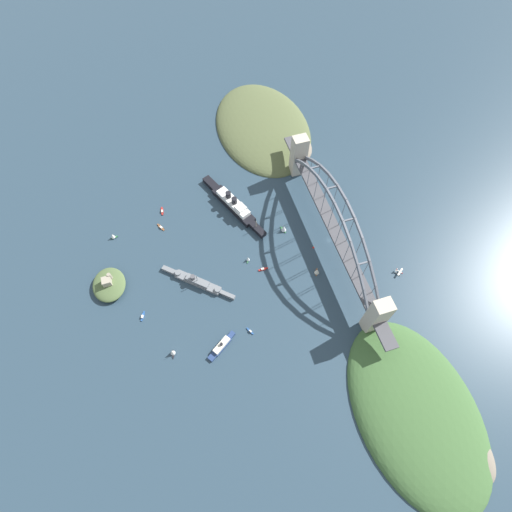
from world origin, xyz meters
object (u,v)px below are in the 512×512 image
object	(u,v)px
harbor_arch_bridge	(333,225)
small_boat_0	(317,271)
small_boat_5	(143,316)
harbor_ferry_steamer	(222,346)
seaplane_taxiing_near_bridge	(399,272)
small_boat_2	(284,228)
small_boat_8	(263,269)
channel_marker_buoy	(313,247)
small_boat_9	(172,352)
small_boat_4	(250,331)
naval_cruiser	(197,282)
ocean_liner	(233,204)
small_boat_3	(162,211)
fort_island_mid_harbor	(109,284)
small_boat_6	(113,236)
small_boat_7	(248,259)
small_boat_1	(161,227)

from	to	relation	value
harbor_arch_bridge	small_boat_0	world-z (taller)	harbor_arch_bridge
small_boat_0	small_boat_5	distance (m)	171.80
harbor_ferry_steamer	seaplane_taxiing_near_bridge	xyz separation A→B (m)	(19.82, -186.25, -0.26)
seaplane_taxiing_near_bridge	small_boat_2	size ratio (longest dim) A/B	0.91
small_boat_2	small_boat_5	xyz separation A→B (m)	(-51.59, 157.12, -3.56)
seaplane_taxiing_near_bridge	small_boat_2	world-z (taller)	small_boat_2
small_boat_2	small_boat_8	bearing A→B (deg)	137.17
small_boat_8	channel_marker_buoy	xyz separation A→B (m)	(8.92, -57.21, 0.27)
harbor_arch_bridge	small_boat_8	bearing A→B (deg)	99.37
harbor_ferry_steamer	small_boat_9	world-z (taller)	small_boat_9
small_boat_5	small_boat_4	bearing A→B (deg)	-115.28
naval_cruiser	small_boat_8	size ratio (longest dim) A/B	6.35
harbor_arch_bridge	harbor_ferry_steamer	distance (m)	156.74
ocean_liner	small_boat_3	size ratio (longest dim) A/B	8.92
naval_cruiser	small_boat_3	distance (m)	96.58
small_boat_4	seaplane_taxiing_near_bridge	bearing A→B (deg)	-84.94
fort_island_mid_harbor	small_boat_2	size ratio (longest dim) A/B	4.00
harbor_arch_bridge	harbor_ferry_steamer	world-z (taller)	harbor_arch_bridge
small_boat_4	channel_marker_buoy	size ratio (longest dim) A/B	2.96
ocean_liner	small_boat_8	bearing A→B (deg)	-174.81
seaplane_taxiing_near_bridge	small_boat_3	distance (m)	254.02
small_boat_5	small_boat_8	size ratio (longest dim) A/B	0.97
seaplane_taxiing_near_bridge	small_boat_0	bearing A→B (deg)	72.97
ocean_liner	channel_marker_buoy	size ratio (longest dim) A/B	34.76
small_boat_3	fort_island_mid_harbor	bearing A→B (deg)	138.63
fort_island_mid_harbor	small_boat_8	bearing A→B (deg)	-100.13
naval_cruiser	small_boat_4	xyz separation A→B (m)	(-62.01, -34.89, -2.25)
seaplane_taxiing_near_bridge	channel_marker_buoy	size ratio (longest dim) A/B	3.11
harbor_arch_bridge	small_boat_5	bearing A→B (deg)	97.63
small_boat_0	small_boat_4	size ratio (longest dim) A/B	1.07
fort_island_mid_harbor	ocean_liner	bearing A→B (deg)	-68.09
small_boat_4	small_boat_6	bearing A→B (deg)	37.53
fort_island_mid_harbor	small_boat_9	xyz separation A→B (m)	(-82.83, -45.41, -0.22)
naval_cruiser	small_boat_7	world-z (taller)	naval_cruiser
small_boat_7	small_boat_0	bearing A→B (deg)	-119.28
small_boat_4	small_boat_9	bearing A→B (deg)	89.34
small_boat_3	small_boat_7	world-z (taller)	small_boat_7
ocean_liner	channel_marker_buoy	world-z (taller)	ocean_liner
small_boat_3	small_boat_7	distance (m)	111.34
small_boat_1	channel_marker_buoy	world-z (taller)	channel_marker_buoy
small_boat_4	small_boat_7	world-z (taller)	small_boat_7
ocean_liner	small_boat_4	world-z (taller)	ocean_liner
ocean_liner	fort_island_mid_harbor	size ratio (longest dim) A/B	2.54
small_boat_6	small_boat_8	bearing A→B (deg)	-120.70
fort_island_mid_harbor	small_boat_8	size ratio (longest dim) A/B	3.86
naval_cruiser	harbor_ferry_steamer	world-z (taller)	naval_cruiser
naval_cruiser	small_boat_6	size ratio (longest dim) A/B	8.14
channel_marker_buoy	naval_cruiser	bearing A→B (deg)	91.97
small_boat_8	small_boat_5	bearing A→B (deg)	96.54
small_boat_5	fort_island_mid_harbor	bearing A→B (deg)	31.84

